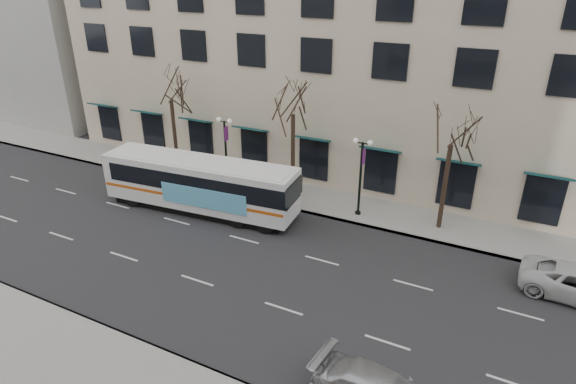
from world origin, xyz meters
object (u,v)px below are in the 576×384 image
Objects in this scene: tree_far_left at (170,87)px; lamp_post_right at (361,174)px; city_bus at (201,183)px; tree_far_right at (453,128)px; lamp_post_left at (226,149)px; tree_far_mid at (293,100)px.

tree_far_left is 15.48m from lamp_post_right.
lamp_post_right is 0.39× the size of city_bus.
tree_far_right reaches higher than city_bus.
city_bus is at bearing -81.58° from lamp_post_left.
tree_far_mid is (10.00, 0.00, 0.21)m from tree_far_left.
tree_far_left reaches higher than city_bus.
tree_far_right is at bearing 6.85° from lamp_post_right.
lamp_post_right is at bearing -2.29° from tree_far_left.
tree_far_right is 0.61× the size of city_bus.
tree_far_left reaches higher than tree_far_right.
tree_far_mid reaches higher than lamp_post_right.
tree_far_mid is 6.40m from lamp_post_left.
tree_far_right is 1.55× the size of lamp_post_right.
tree_far_mid is 0.65× the size of city_bus.
lamp_post_right is at bearing 0.00° from lamp_post_left.
lamp_post_left is (5.01, -0.60, -3.75)m from tree_far_left.
tree_far_right reaches higher than lamp_post_left.
tree_far_right is 15.75m from city_bus.
tree_far_mid is at bearing 6.85° from lamp_post_left.
lamp_post_right is at bearing -6.83° from tree_far_mid.
tree_far_left is 0.98× the size of tree_far_mid.
tree_far_right is 6.11m from lamp_post_right.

